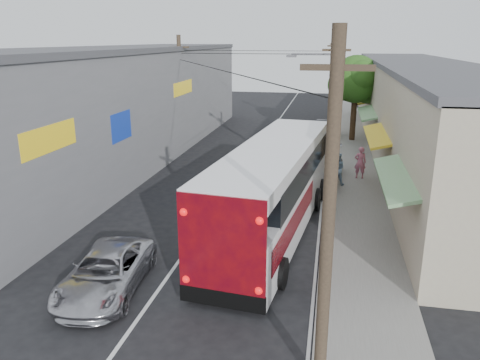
% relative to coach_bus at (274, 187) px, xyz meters
% --- Properties ---
extents(ground, '(120.00, 120.00, 0.00)m').
position_rel_coach_bus_xyz_m(ground, '(-3.01, -6.87, -1.91)').
color(ground, black).
rests_on(ground, ground).
extents(sidewalk, '(3.00, 80.00, 0.12)m').
position_rel_coach_bus_xyz_m(sidewalk, '(3.49, 13.13, -1.85)').
color(sidewalk, slate).
rests_on(sidewalk, ground).
extents(building_right, '(7.09, 40.00, 6.25)m').
position_rel_coach_bus_xyz_m(building_right, '(7.98, 15.13, 1.24)').
color(building_right, '#B2A98D').
rests_on(building_right, ground).
extents(building_left, '(7.20, 36.00, 7.25)m').
position_rel_coach_bus_xyz_m(building_left, '(-11.51, 11.12, 1.74)').
color(building_left, slate).
rests_on(building_left, ground).
extents(utility_poles, '(11.80, 45.28, 8.00)m').
position_rel_coach_bus_xyz_m(utility_poles, '(0.11, 13.45, 2.22)').
color(utility_poles, '#473828').
rests_on(utility_poles, ground).
extents(street_tree, '(4.40, 4.00, 6.60)m').
position_rel_coach_bus_xyz_m(street_tree, '(3.86, 19.14, 2.76)').
color(street_tree, '#3F2B19').
rests_on(street_tree, ground).
extents(coach_bus, '(4.04, 13.00, 3.69)m').
position_rel_coach_bus_xyz_m(coach_bus, '(0.00, 0.00, 0.00)').
color(coach_bus, white).
rests_on(coach_bus, ground).
extents(jeepney, '(2.61, 4.89, 1.31)m').
position_rel_coach_bus_xyz_m(jeepney, '(-4.59, -5.87, -1.26)').
color(jeepney, '#BBBAC2').
rests_on(jeepney, ground).
extents(parked_suv, '(2.89, 5.97, 1.68)m').
position_rel_coach_bus_xyz_m(parked_suv, '(1.59, 7.70, -1.07)').
color(parked_suv, '#A8A9B1').
rests_on(parked_suv, ground).
extents(parked_car_mid, '(2.04, 4.07, 1.33)m').
position_rel_coach_bus_xyz_m(parked_car_mid, '(0.94, 14.66, -1.24)').
color(parked_car_mid, '#27262B').
rests_on(parked_car_mid, ground).
extents(parked_car_far, '(2.00, 4.30, 1.36)m').
position_rel_coach_bus_xyz_m(parked_car_far, '(1.59, 20.13, -1.23)').
color(parked_car_far, black).
rests_on(parked_car_far, ground).
extents(pedestrian_near, '(0.69, 0.48, 1.83)m').
position_rel_coach_bus_xyz_m(pedestrian_near, '(3.87, 8.30, -0.88)').
color(pedestrian_near, '#CB6B87').
rests_on(pedestrian_near, sidewalk).
extents(pedestrian_far, '(0.88, 0.69, 1.77)m').
position_rel_coach_bus_xyz_m(pedestrian_far, '(2.57, 6.76, -0.91)').
color(pedestrian_far, '#87A6C4').
rests_on(pedestrian_far, sidewalk).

